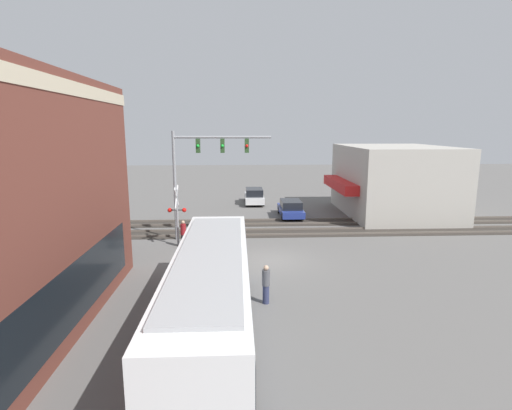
% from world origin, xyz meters
% --- Properties ---
extents(ground_plane, '(120.00, 120.00, 0.00)m').
position_xyz_m(ground_plane, '(0.00, 0.00, 0.00)').
color(ground_plane, '#605E5B').
extents(shop_building, '(10.91, 9.32, 5.85)m').
position_xyz_m(shop_building, '(12.02, -11.52, 2.92)').
color(shop_building, '#B2ADA3').
rests_on(shop_building, ground).
extents(city_bus, '(12.44, 2.59, 3.13)m').
position_xyz_m(city_bus, '(-8.20, 2.80, 1.73)').
color(city_bus, white).
rests_on(city_bus, ground).
extents(traffic_signal_gantry, '(0.42, 6.39, 7.17)m').
position_xyz_m(traffic_signal_gantry, '(4.63, 4.09, 5.25)').
color(traffic_signal_gantry, gray).
rests_on(traffic_signal_gantry, ground).
extents(crossing_signal, '(1.41, 1.18, 3.81)m').
position_xyz_m(crossing_signal, '(3.22, 5.64, 2.30)').
color(crossing_signal, gray).
rests_on(crossing_signal, ground).
extents(rail_track_near, '(2.60, 60.00, 0.15)m').
position_xyz_m(rail_track_near, '(6.00, 0.00, 0.03)').
color(rail_track_near, '#332D28').
rests_on(rail_track_near, ground).
extents(rail_track_far, '(2.60, 60.00, 0.15)m').
position_xyz_m(rail_track_far, '(9.20, 0.00, 0.03)').
color(rail_track_far, '#332D28').
rests_on(rail_track_far, ground).
extents(parked_car_blue, '(4.42, 1.82, 1.43)m').
position_xyz_m(parked_car_blue, '(11.19, -2.60, 0.67)').
color(parked_car_blue, navy).
rests_on(parked_car_blue, ground).
extents(parked_car_white, '(4.59, 1.82, 1.53)m').
position_xyz_m(parked_car_white, '(17.36, 0.20, 0.71)').
color(parked_car_white, silver).
rests_on(parked_car_white, ground).
extents(pedestrian_near_bus, '(0.34, 0.34, 1.69)m').
position_xyz_m(pedestrian_near_bus, '(-5.59, 0.68, 0.86)').
color(pedestrian_near_bus, '#2D3351').
rests_on(pedestrian_near_bus, ground).
extents(pedestrian_at_crossing, '(0.34, 0.34, 1.71)m').
position_xyz_m(pedestrian_at_crossing, '(2.80, 5.24, 0.87)').
color(pedestrian_at_crossing, black).
rests_on(pedestrian_at_crossing, ground).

